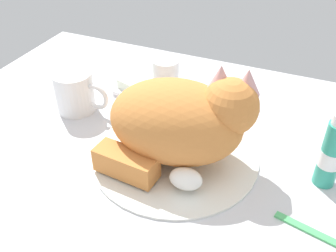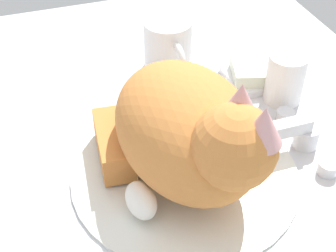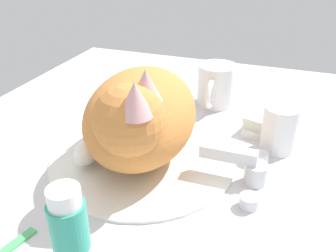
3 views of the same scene
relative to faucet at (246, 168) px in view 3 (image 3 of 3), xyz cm
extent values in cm
cube|color=silver|center=(0.00, -17.19, -3.81)|extent=(110.00, 82.50, 3.00)
cylinder|color=silver|center=(0.00, -17.19, -1.85)|extent=(31.00, 31.00, 0.92)
cylinder|color=silver|center=(0.00, 1.46, -0.68)|extent=(3.60, 3.60, 3.26)
cube|color=silver|center=(0.00, -2.93, 1.95)|extent=(2.00, 8.78, 2.00)
cylinder|color=silver|center=(-5.92, 1.46, -1.41)|extent=(2.80, 2.80, 1.80)
cylinder|color=silver|center=(5.92, 1.46, -1.41)|extent=(2.80, 2.80, 1.80)
ellipsoid|color=#D17F3D|center=(0.00, -17.19, 5.90)|extent=(25.55, 19.41, 14.57)
sphere|color=#D17F3D|center=(8.79, -14.99, 9.90)|extent=(10.88, 10.88, 9.90)
ellipsoid|color=white|center=(6.82, -15.19, 7.72)|extent=(6.97, 6.08, 5.45)
cone|color=#DB9E9E|center=(6.39, -13.50, 14.11)|extent=(4.89, 4.89, 4.46)
cone|color=#DB9E9E|center=(10.82, -13.03, 14.11)|extent=(4.89, 4.89, 4.46)
cube|color=#D17F3D|center=(-5.75, -25.49, 0.82)|extent=(11.70, 5.44, 4.41)
ellipsoid|color=white|center=(5.00, -24.80, 0.60)|extent=(5.94, 4.16, 3.97)
cylinder|color=white|center=(-26.08, -10.83, 2.15)|extent=(8.30, 8.30, 8.93)
torus|color=white|center=(-20.73, -10.83, 2.15)|extent=(6.00, 1.00, 6.00)
cylinder|color=white|center=(-11.00, 3.72, 1.80)|extent=(6.08, 6.08, 8.23)
cube|color=white|center=(-17.23, 0.34, -1.71)|extent=(9.00, 6.40, 1.20)
cube|color=silver|center=(-17.23, 0.34, -0.03)|extent=(8.32, 6.77, 2.17)
cylinder|color=white|center=(26.13, -13.28, 10.95)|extent=(3.13, 3.13, 1.80)
camera|label=1|loc=(20.58, -68.59, 45.45)|focal=41.49mm
camera|label=2|loc=(43.48, -34.34, 46.15)|focal=52.26mm
camera|label=3|loc=(47.36, 4.26, 32.27)|focal=39.28mm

